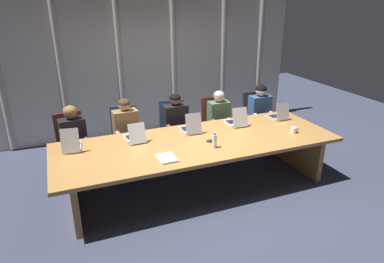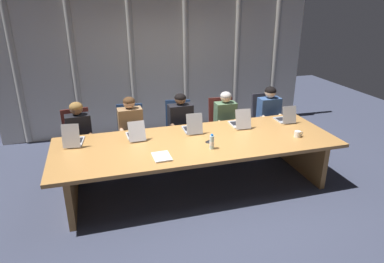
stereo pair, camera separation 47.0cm
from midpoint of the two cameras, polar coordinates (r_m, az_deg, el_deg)
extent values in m
plane|color=#383D51|center=(5.21, 3.45, -9.16)|extent=(12.57, 12.57, 0.00)
cube|color=#B77F42|center=(4.88, 3.64, -1.91)|extent=(4.02, 1.40, 0.05)
cube|color=black|center=(4.91, 3.62, -2.61)|extent=(3.42, 0.10, 0.06)
cube|color=olive|center=(4.80, -16.88, -8.25)|extent=(0.08, 1.19, 0.69)
cube|color=olive|center=(5.83, 20.11, -3.21)|extent=(0.08, 1.19, 0.69)
cube|color=beige|center=(7.04, -3.32, 10.88)|extent=(6.29, 0.10, 2.71)
cylinder|color=#A39E96|center=(6.91, -25.52, 8.62)|extent=(0.12, 0.12, 2.65)
cylinder|color=#A39E96|center=(6.82, -17.08, 9.62)|extent=(0.12, 0.12, 2.65)
cylinder|color=#A39E96|center=(6.89, -7.97, 10.47)|extent=(0.12, 0.12, 2.65)
cylinder|color=#A39E96|center=(7.12, 0.88, 11.04)|extent=(0.12, 0.12, 2.65)
cylinder|color=#A39E96|center=(7.52, 9.23, 11.34)|extent=(0.12, 0.12, 2.65)
cylinder|color=#A39E96|center=(7.95, 15.29, 11.41)|extent=(0.12, 0.12, 2.65)
cube|color=#BCBCC1|center=(5.02, -16.48, -1.70)|extent=(0.27, 0.37, 0.02)
cube|color=black|center=(5.04, -16.45, -1.48)|extent=(0.22, 0.21, 0.00)
cube|color=#BCBCC1|center=(4.77, -16.98, -0.78)|extent=(0.24, 0.10, 0.32)
cube|color=black|center=(4.78, -16.98, -0.74)|extent=(0.21, 0.08, 0.29)
cube|color=#BCBCC1|center=(5.07, -6.92, -0.70)|extent=(0.25, 0.32, 0.02)
cube|color=black|center=(5.09, -6.98, -0.50)|extent=(0.21, 0.18, 0.00)
cube|color=#BCBCC1|center=(4.83, -6.46, -0.01)|extent=(0.24, 0.13, 0.27)
cube|color=black|center=(4.83, -6.48, 0.04)|extent=(0.22, 0.11, 0.24)
cube|color=#A8ADB7|center=(5.26, 2.41, 0.31)|extent=(0.25, 0.34, 0.02)
cube|color=black|center=(5.28, 2.33, 0.51)|extent=(0.21, 0.19, 0.00)
cube|color=#A8ADB7|center=(5.03, 3.10, 1.23)|extent=(0.24, 0.08, 0.31)
cube|color=black|center=(5.03, 3.08, 1.27)|extent=(0.22, 0.07, 0.28)
cube|color=#BCBCC1|center=(5.56, 10.11, 1.17)|extent=(0.26, 0.34, 0.02)
cube|color=black|center=(5.58, 10.02, 1.35)|extent=(0.22, 0.19, 0.00)
cube|color=#BCBCC1|center=(5.33, 11.08, 2.01)|extent=(0.25, 0.10, 0.30)
cube|color=black|center=(5.34, 11.05, 2.05)|extent=(0.22, 0.09, 0.27)
cube|color=#A8ADB7|center=(5.93, 17.19, 1.82)|extent=(0.24, 0.30, 0.02)
cube|color=black|center=(5.95, 17.10, 1.99)|extent=(0.20, 0.17, 0.00)
cube|color=#A8ADB7|center=(5.75, 18.25, 2.63)|extent=(0.23, 0.07, 0.28)
cube|color=black|center=(5.75, 18.22, 2.66)|extent=(0.21, 0.06, 0.25)
cube|color=#511E19|center=(5.68, -15.96, -2.33)|extent=(0.54, 0.54, 0.08)
cube|color=#511E19|center=(5.78, -16.61, 1.16)|extent=(0.44, 0.18, 0.51)
cylinder|color=#262628|center=(5.77, -15.74, -4.31)|extent=(0.05, 0.05, 0.36)
cylinder|color=black|center=(5.86, -15.55, -6.05)|extent=(0.60, 0.60, 0.04)
cube|color=navy|center=(5.72, -7.84, -1.47)|extent=(0.54, 0.54, 0.08)
cube|color=navy|center=(5.82, -8.04, 2.05)|extent=(0.44, 0.18, 0.51)
cylinder|color=#262628|center=(5.81, -7.73, -3.45)|extent=(0.05, 0.05, 0.36)
cylinder|color=black|center=(5.90, -7.63, -5.19)|extent=(0.60, 0.60, 0.04)
cube|color=navy|center=(5.88, 0.13, -0.60)|extent=(0.56, 0.56, 0.08)
cube|color=navy|center=(5.98, -0.11, 2.83)|extent=(0.45, 0.19, 0.52)
cylinder|color=#262628|center=(5.97, 0.13, -2.54)|extent=(0.05, 0.05, 0.36)
cylinder|color=black|center=(6.05, 0.12, -4.25)|extent=(0.60, 0.60, 0.04)
cube|color=#511E19|center=(6.15, 7.42, 0.20)|extent=(0.52, 0.52, 0.08)
cube|color=#511E19|center=(6.25, 6.92, 3.39)|extent=(0.44, 0.16, 0.50)
cylinder|color=#262628|center=(6.23, 7.33, -1.67)|extent=(0.05, 0.05, 0.36)
cylinder|color=black|center=(6.31, 7.24, -3.32)|extent=(0.60, 0.60, 0.04)
cube|color=#2D2D38|center=(6.52, 14.40, 0.97)|extent=(0.48, 0.48, 0.08)
cube|color=#2D2D38|center=(6.61, 13.71, 4.01)|extent=(0.43, 0.12, 0.51)
cylinder|color=#262628|center=(6.60, 14.23, -0.80)|extent=(0.05, 0.05, 0.36)
cylinder|color=black|center=(6.68, 14.08, -2.37)|extent=(0.60, 0.60, 0.04)
cube|color=black|center=(5.56, -16.10, 0.27)|extent=(0.40, 0.26, 0.49)
sphere|color=brown|center=(5.45, -16.48, 3.68)|extent=(0.20, 0.20, 0.20)
ellipsoid|color=olive|center=(5.44, -16.50, 3.93)|extent=(0.20, 0.20, 0.15)
cylinder|color=black|center=(5.55, -14.54, 1.00)|extent=(0.08, 0.14, 0.27)
cylinder|color=brown|center=(5.40, -14.10, -0.89)|extent=(0.09, 0.30, 0.06)
cylinder|color=black|center=(5.53, -17.77, 0.55)|extent=(0.08, 0.14, 0.27)
cylinder|color=brown|center=(5.38, -17.43, -1.36)|extent=(0.09, 0.30, 0.06)
cylinder|color=#262833|center=(5.49, -14.52, -2.94)|extent=(0.17, 0.41, 0.13)
cylinder|color=#262833|center=(5.42, -14.03, -5.79)|extent=(0.11, 0.11, 0.46)
cylinder|color=#262833|center=(5.47, -16.59, -3.24)|extent=(0.17, 0.41, 0.13)
cylinder|color=#262833|center=(5.40, -16.13, -6.10)|extent=(0.11, 0.11, 0.46)
cube|color=olive|center=(5.60, -7.88, 1.27)|extent=(0.39, 0.23, 0.52)
sphere|color=tan|center=(5.48, -8.07, 4.76)|extent=(0.19, 0.19, 0.19)
ellipsoid|color=#472D19|center=(5.48, -8.08, 5.00)|extent=(0.19, 0.19, 0.14)
cylinder|color=olive|center=(5.60, -6.27, 2.11)|extent=(0.07, 0.14, 0.27)
cylinder|color=tan|center=(5.45, -5.75, 0.25)|extent=(0.07, 0.30, 0.06)
cylinder|color=olive|center=(5.55, -9.58, 1.74)|extent=(0.07, 0.14, 0.27)
cylinder|color=tan|center=(5.40, -9.14, -0.15)|extent=(0.07, 0.30, 0.06)
cylinder|color=#262833|center=(5.54, -6.33, -2.10)|extent=(0.14, 0.40, 0.13)
cylinder|color=#262833|center=(5.47, -5.83, -4.91)|extent=(0.11, 0.11, 0.46)
cylinder|color=#262833|center=(5.51, -8.36, -2.35)|extent=(0.14, 0.40, 0.13)
cylinder|color=#262833|center=(5.44, -7.90, -5.19)|extent=(0.11, 0.11, 0.46)
cube|color=black|center=(5.77, 0.40, 2.05)|extent=(0.41, 0.23, 0.51)
sphere|color=brown|center=(5.66, 0.41, 5.42)|extent=(0.19, 0.19, 0.19)
ellipsoid|color=black|center=(5.65, 0.41, 5.65)|extent=(0.19, 0.19, 0.14)
cylinder|color=black|center=(5.80, 2.01, 2.82)|extent=(0.07, 0.14, 0.27)
cylinder|color=brown|center=(5.65, 2.71, 1.04)|extent=(0.07, 0.30, 0.06)
cylinder|color=black|center=(5.70, -1.25, 2.48)|extent=(0.07, 0.14, 0.27)
cylinder|color=brown|center=(5.55, -0.62, 0.67)|extent=(0.07, 0.30, 0.06)
cylinder|color=#262833|center=(5.72, 1.96, -1.17)|extent=(0.14, 0.40, 0.13)
cylinder|color=#262833|center=(5.66, 2.55, -3.88)|extent=(0.11, 0.11, 0.46)
cylinder|color=#262833|center=(5.66, 0.06, -1.41)|extent=(0.14, 0.40, 0.13)
cylinder|color=#262833|center=(5.60, 0.62, -4.15)|extent=(0.11, 0.11, 0.46)
cube|color=#4C6B4C|center=(6.04, 7.78, 2.61)|extent=(0.36, 0.23, 0.48)
sphere|color=beige|center=(5.94, 7.94, 5.68)|extent=(0.19, 0.19, 0.19)
ellipsoid|color=#B2ADA8|center=(5.93, 7.95, 5.90)|extent=(0.19, 0.19, 0.14)
cylinder|color=#4C6B4C|center=(6.08, 9.11, 3.14)|extent=(0.07, 0.14, 0.27)
cylinder|color=beige|center=(5.94, 9.84, 1.44)|extent=(0.07, 0.30, 0.06)
cylinder|color=#4C6B4C|center=(5.97, 6.47, 2.93)|extent=(0.07, 0.14, 0.27)
cylinder|color=beige|center=(5.83, 7.16, 1.19)|extent=(0.07, 0.30, 0.06)
cylinder|color=#262833|center=(6.00, 9.25, -0.35)|extent=(0.14, 0.40, 0.13)
cylinder|color=#262833|center=(5.93, 9.81, -2.93)|extent=(0.11, 0.11, 0.46)
cylinder|color=#262833|center=(5.92, 7.48, -0.53)|extent=(0.14, 0.40, 0.13)
cylinder|color=#262833|center=(5.86, 8.03, -3.15)|extent=(0.11, 0.11, 0.46)
cube|color=#335184|center=(6.42, 14.76, 3.30)|extent=(0.39, 0.22, 0.49)
sphere|color=beige|center=(6.32, 15.06, 6.32)|extent=(0.20, 0.20, 0.20)
ellipsoid|color=black|center=(6.31, 15.09, 6.54)|extent=(0.21, 0.21, 0.15)
cylinder|color=#335184|center=(6.49, 16.07, 3.87)|extent=(0.07, 0.13, 0.27)
cylinder|color=beige|center=(6.36, 16.94, 2.29)|extent=(0.06, 0.30, 0.06)
cylinder|color=#335184|center=(6.32, 13.51, 3.66)|extent=(0.07, 0.13, 0.27)
cylinder|color=beige|center=(6.19, 14.35, 2.04)|extent=(0.06, 0.30, 0.06)
cylinder|color=#262833|center=(6.40, 16.19, 0.47)|extent=(0.13, 0.40, 0.13)
cylinder|color=#262833|center=(6.34, 16.83, -1.93)|extent=(0.11, 0.11, 0.46)
cylinder|color=#262833|center=(6.30, 14.64, 0.29)|extent=(0.13, 0.40, 0.13)
cylinder|color=#262833|center=(6.24, 15.28, -2.15)|extent=(0.11, 0.11, 0.46)
cylinder|color=silver|center=(4.61, 6.25, -1.86)|extent=(0.06, 0.06, 0.19)
cylinder|color=white|center=(4.61, 6.24, -1.97)|extent=(0.06, 0.06, 0.06)
cylinder|color=blue|center=(4.57, 6.30, -0.64)|extent=(0.03, 0.03, 0.02)
cylinder|color=white|center=(5.30, 19.65, -0.44)|extent=(0.10, 0.10, 0.09)
torus|color=white|center=(5.33, 20.18, -0.37)|extent=(0.06, 0.01, 0.06)
cone|color=black|center=(4.84, 5.66, -1.64)|extent=(0.11, 0.11, 0.03)
cube|color=silver|center=(4.38, -2.01, -4.29)|extent=(0.23, 0.31, 0.02)
cylinder|color=silver|center=(4.24, -1.51, -4.99)|extent=(0.21, 0.02, 0.01)
camera|label=1|loc=(0.24, -87.27, 1.08)|focal=31.96mm
camera|label=2|loc=(0.24, 92.73, -1.08)|focal=31.96mm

